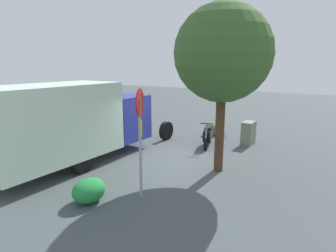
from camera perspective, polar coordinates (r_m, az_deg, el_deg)
ground_plane at (r=11.15m, az=0.30°, el=-6.65°), size 60.00×60.00×0.00m
box_truck_near at (r=10.78m, az=-18.70°, el=1.12°), size 8.42×2.42×3.01m
motorcycle at (r=12.76m, az=8.26°, el=-1.85°), size 1.77×0.73×1.20m
stop_sign at (r=7.43m, az=-5.75°, el=-0.13°), size 0.71×0.33×3.07m
street_tree at (r=9.42m, az=11.22°, el=14.36°), size 3.20×3.20×5.62m
utility_cabinet at (r=13.49m, az=16.20°, el=-1.38°), size 0.80×0.51×1.07m
bike_rack_hoop at (r=14.11m, az=10.96°, el=-2.73°), size 0.85×0.18×0.85m
shrub_near_sign at (r=8.00m, az=-15.94°, el=-12.63°), size 0.97×0.79×0.66m
shrub_mid_verge at (r=14.82m, az=8.98°, el=-0.64°), size 0.94×0.77×0.64m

